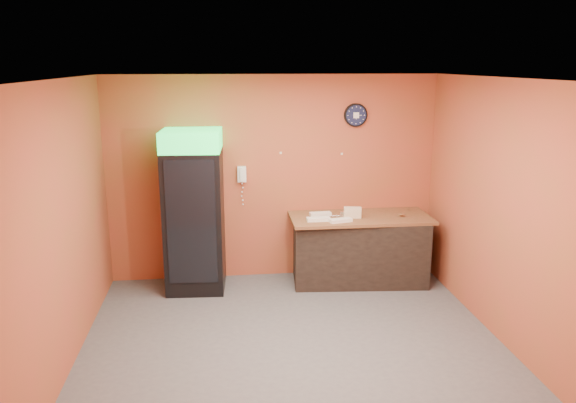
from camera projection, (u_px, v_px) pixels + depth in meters
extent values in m
plane|color=#47474C|center=(292.00, 340.00, 6.13)|extent=(4.50, 4.50, 0.00)
cube|color=#AF4331|center=(274.00, 178.00, 7.71)|extent=(4.50, 0.02, 2.80)
cube|color=#AF4331|center=(66.00, 224.00, 5.52)|extent=(0.02, 4.00, 2.80)
cube|color=#AF4331|center=(499.00, 210.00, 6.06)|extent=(0.02, 4.00, 2.80)
cube|color=white|center=(293.00, 78.00, 5.45)|extent=(4.50, 4.00, 0.02)
cube|color=black|center=(195.00, 221.00, 7.36)|extent=(0.79, 0.79, 1.86)
cube|color=#19D946|center=(191.00, 140.00, 7.11)|extent=(0.79, 0.79, 0.27)
cube|color=black|center=(195.00, 223.00, 6.99)|extent=(0.62, 0.06, 1.59)
cube|color=black|center=(359.00, 250.00, 7.70)|extent=(1.84, 0.94, 0.89)
cylinder|color=black|center=(356.00, 115.00, 7.62)|extent=(0.32, 0.05, 0.32)
cylinder|color=#0F1433|center=(356.00, 115.00, 7.59)|extent=(0.27, 0.01, 0.27)
cube|color=white|center=(356.00, 115.00, 7.58)|extent=(0.08, 0.00, 0.08)
cube|color=white|center=(242.00, 174.00, 7.60)|extent=(0.12, 0.07, 0.21)
cube|color=white|center=(242.00, 175.00, 7.55)|extent=(0.05, 0.04, 0.18)
cube|color=brown|center=(360.00, 217.00, 7.59)|extent=(1.90, 0.88, 0.04)
cube|color=beige|center=(352.00, 216.00, 7.49)|extent=(0.24, 0.11, 0.05)
cube|color=beige|center=(353.00, 212.00, 7.48)|extent=(0.24, 0.11, 0.05)
cube|color=beige|center=(353.00, 209.00, 7.46)|extent=(0.24, 0.11, 0.05)
cube|color=white|center=(319.00, 219.00, 7.34)|extent=(0.31, 0.13, 0.04)
cube|color=white|center=(341.00, 220.00, 7.30)|extent=(0.31, 0.18, 0.04)
cube|color=white|center=(320.00, 214.00, 7.61)|extent=(0.30, 0.14, 0.04)
cylinder|color=silver|center=(343.00, 214.00, 7.54)|extent=(0.07, 0.07, 0.07)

